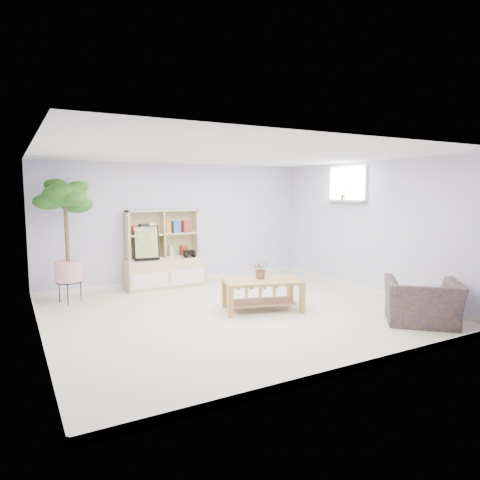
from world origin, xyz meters
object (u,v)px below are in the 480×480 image
armchair (422,299)px  storage_unit (165,249)px  floor_tree (67,242)px  coffee_table (262,295)px

armchair → storage_unit: bearing=-16.5°
storage_unit → floor_tree: bearing=-167.8°
armchair → coffee_table: bearing=-4.2°
storage_unit → floor_tree: 1.86m
floor_tree → storage_unit: bearing=12.2°
storage_unit → coffee_table: size_ratio=1.26×
floor_tree → coffee_table: bearing=-36.2°
floor_tree → armchair: size_ratio=2.14×
armchair → floor_tree: bearing=1.9°
coffee_table → floor_tree: bearing=161.0°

